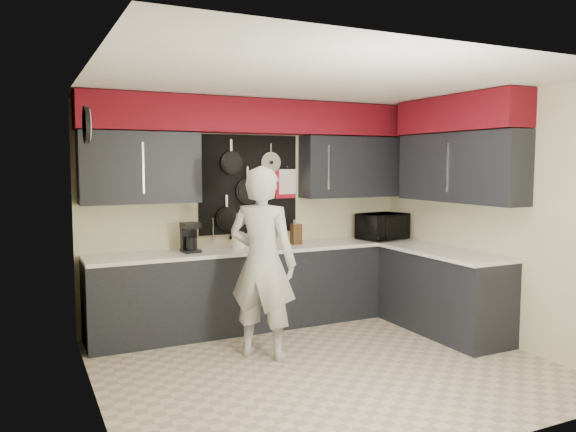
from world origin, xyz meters
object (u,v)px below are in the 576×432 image
coffee_maker (190,237)px  person (262,263)px  utensil_crock (238,240)px  microwave (382,226)px  knife_block (296,234)px

coffee_maker → person: size_ratio=0.17×
coffee_maker → utensil_crock: bearing=-3.1°
microwave → utensil_crock: (-1.90, 0.09, -0.07)m
person → utensil_crock: bearing=-51.2°
coffee_maker → person: (0.43, -0.97, -0.16)m
utensil_crock → knife_block: bearing=-0.5°
utensil_crock → person: bearing=-97.2°
utensil_crock → person: (-0.13, -0.99, -0.09)m
coffee_maker → person: person is taller
knife_block → person: person is taller
microwave → utensil_crock: size_ratio=3.29×
microwave → knife_block: size_ratio=2.44×
utensil_crock → person: 1.00m
microwave → knife_block: 1.18m
coffee_maker → microwave: bearing=-5.9°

